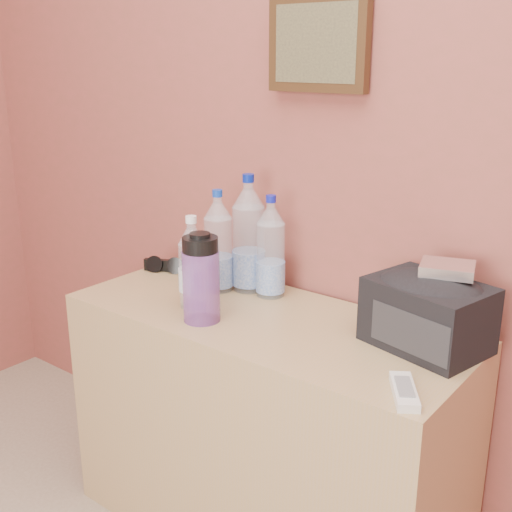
# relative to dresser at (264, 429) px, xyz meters

# --- Properties ---
(picture_frame) EXTENTS (0.30, 0.03, 0.25)m
(picture_frame) POSITION_rel_dresser_xyz_m (0.00, 0.23, 1.05)
(picture_frame) COLOR #382311
(picture_frame) RESTS_ON room_shell
(dresser) EXTENTS (1.12, 0.47, 0.70)m
(dresser) POSITION_rel_dresser_xyz_m (0.00, 0.00, 0.00)
(dresser) COLOR tan
(dresser) RESTS_ON ground
(pet_large_a) EXTENTS (0.08, 0.08, 0.30)m
(pet_large_a) POSITION_rel_dresser_xyz_m (-0.23, 0.08, 0.48)
(pet_large_a) COLOR silver
(pet_large_a) RESTS_ON dresser
(pet_large_b) EXTENTS (0.09, 0.09, 0.35)m
(pet_large_b) POSITION_rel_dresser_xyz_m (-0.17, 0.14, 0.50)
(pet_large_b) COLOR silver
(pet_large_b) RESTS_ON dresser
(pet_large_c) EXTENTS (0.08, 0.08, 0.30)m
(pet_large_c) POSITION_rel_dresser_xyz_m (-0.08, 0.14, 0.48)
(pet_large_c) COLOR #C8E8F5
(pet_large_c) RESTS_ON dresser
(pet_small) EXTENTS (0.07, 0.07, 0.26)m
(pet_small) POSITION_rel_dresser_xyz_m (-0.20, -0.06, 0.46)
(pet_small) COLOR silver
(pet_small) RESTS_ON dresser
(nalgene_bottle) EXTENTS (0.10, 0.10, 0.24)m
(nalgene_bottle) POSITION_rel_dresser_xyz_m (-0.12, -0.12, 0.47)
(nalgene_bottle) COLOR purple
(nalgene_bottle) RESTS_ON dresser
(sunglasses) EXTENTS (0.16, 0.11, 0.04)m
(sunglasses) POSITION_rel_dresser_xyz_m (-0.48, 0.10, 0.37)
(sunglasses) COLOR black
(sunglasses) RESTS_ON dresser
(ac_remote) EXTENTS (0.12, 0.14, 0.02)m
(ac_remote) POSITION_rel_dresser_xyz_m (0.48, -0.16, 0.36)
(ac_remote) COLOR silver
(ac_remote) RESTS_ON dresser
(toiletry_bag) EXTENTS (0.31, 0.25, 0.18)m
(toiletry_bag) POSITION_rel_dresser_xyz_m (0.42, 0.09, 0.44)
(toiletry_bag) COLOR black
(toiletry_bag) RESTS_ON dresser
(foil_packet) EXTENTS (0.15, 0.13, 0.03)m
(foil_packet) POSITION_rel_dresser_xyz_m (0.45, 0.12, 0.55)
(foil_packet) COLOR white
(foil_packet) RESTS_ON toiletry_bag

